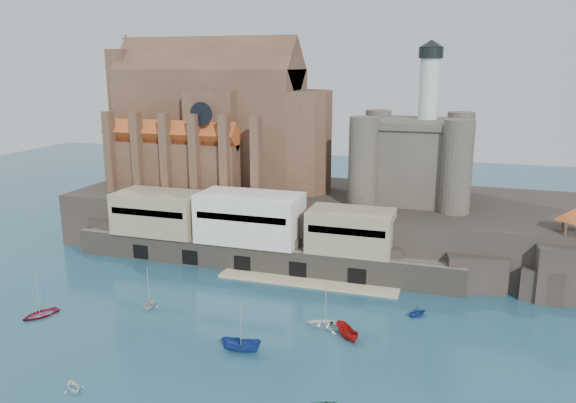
# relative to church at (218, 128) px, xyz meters

# --- Properties ---
(ground) EXTENTS (300.00, 300.00, 0.00)m
(ground) POSITION_rel_church_xyz_m (24.13, -41.85, -22.13)
(ground) COLOR navy
(ground) RESTS_ON ground
(promontory) EXTENTS (100.00, 36.00, 10.00)m
(promontory) POSITION_rel_church_xyz_m (23.94, -2.48, -17.20)
(promontory) COLOR black
(promontory) RESTS_ON ground
(quay) EXTENTS (70.00, 12.00, 13.05)m
(quay) POSITION_rel_church_xyz_m (13.94, -18.78, -16.06)
(quay) COLOR #665E51
(quay) RESTS_ON ground
(church) EXTENTS (47.00, 25.93, 30.51)m
(church) POSITION_rel_church_xyz_m (0.00, 0.00, 0.00)
(church) COLOR #4F3525
(church) RESTS_ON promontory
(castle_keep) EXTENTS (21.20, 21.20, 29.30)m
(castle_keep) POSITION_rel_church_xyz_m (40.21, -0.78, -3.81)
(castle_keep) COLOR #464037
(castle_keep) RESTS_ON promontory
(rock_outcrop) EXTENTS (14.50, 10.50, 8.70)m
(rock_outcrop) POSITION_rel_church_xyz_m (66.13, -16.01, -18.11)
(rock_outcrop) COLOR black
(rock_outcrop) RESTS_ON ground
(boat_0) EXTENTS (3.83, 2.46, 5.20)m
(boat_0) POSITION_rel_church_xyz_m (-6.77, -47.29, -22.13)
(boat_0) COLOR #A91632
(boat_0) RESTS_ON ground
(boat_1) EXTENTS (2.76, 2.99, 2.97)m
(boat_1) POSITION_rel_church_xyz_m (10.08, -61.48, -22.13)
(boat_1) COLOR white
(boat_1) RESTS_ON ground
(boat_2) EXTENTS (2.17, 2.12, 5.28)m
(boat_2) POSITION_rel_church_xyz_m (24.43, -47.89, -22.13)
(boat_2) COLOR navy
(boat_2) RESTS_ON ground
(boat_4) EXTENTS (3.15, 2.32, 3.28)m
(boat_4) POSITION_rel_church_xyz_m (6.58, -40.02, -22.13)
(boat_4) COLOR beige
(boat_4) RESTS_ON ground
(boat_5) EXTENTS (2.54, 2.54, 4.72)m
(boat_5) POSITION_rel_church_xyz_m (36.25, -40.28, -22.13)
(boat_5) COLOR #A6110C
(boat_5) RESTS_ON ground
(boat_6) EXTENTS (1.16, 3.93, 5.50)m
(boat_6) POSITION_rel_church_xyz_m (32.86, -38.08, -22.13)
(boat_6) COLOR white
(boat_6) RESTS_ON ground
(boat_7) EXTENTS (3.23, 3.14, 3.25)m
(boat_7) POSITION_rel_church_xyz_m (44.45, -30.80, -22.13)
(boat_7) COLOR navy
(boat_7) RESTS_ON ground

